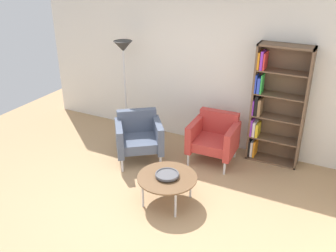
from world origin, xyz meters
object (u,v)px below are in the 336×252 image
armchair_near_window (214,137)px  floor_lamp_torchiere (124,58)px  armchair_spare_guest (139,136)px  coffee_table_low (167,179)px  decorative_bowl (167,174)px  bookshelf_tall (274,106)px

armchair_near_window → floor_lamp_torchiere: 2.06m
armchair_spare_guest → coffee_table_low: bearing=-78.5°
coffee_table_low → armchair_spare_guest: size_ratio=0.84×
coffee_table_low → floor_lamp_torchiere: floor_lamp_torchiere is taller
decorative_bowl → armchair_spare_guest: 1.26m
armchair_spare_guest → floor_lamp_torchiere: bearing=97.3°
bookshelf_tall → coffee_table_low: bookshelf_tall is taller
armchair_spare_guest → floor_lamp_torchiere: floor_lamp_torchiere is taller
coffee_table_low → decorative_bowl: decorative_bowl is taller
decorative_bowl → floor_lamp_torchiere: size_ratio=0.18×
coffee_table_low → decorative_bowl: bearing=123.7°
bookshelf_tall → floor_lamp_torchiere: bearing=-174.5°
decorative_bowl → armchair_near_window: 1.36m
decorative_bowl → armchair_near_window: size_ratio=0.41×
decorative_bowl → floor_lamp_torchiere: (-1.62, 1.54, 1.01)m
decorative_bowl → armchair_near_window: armchair_near_window is taller
bookshelf_tall → armchair_near_window: bearing=-151.7°
decorative_bowl → armchair_near_window: (0.16, 1.35, -0.02)m
coffee_table_low → floor_lamp_torchiere: bearing=136.5°
decorative_bowl → armchair_spare_guest: size_ratio=0.34×
bookshelf_tall → armchair_spare_guest: 2.18m
bookshelf_tall → armchair_spare_guest: bookshelf_tall is taller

